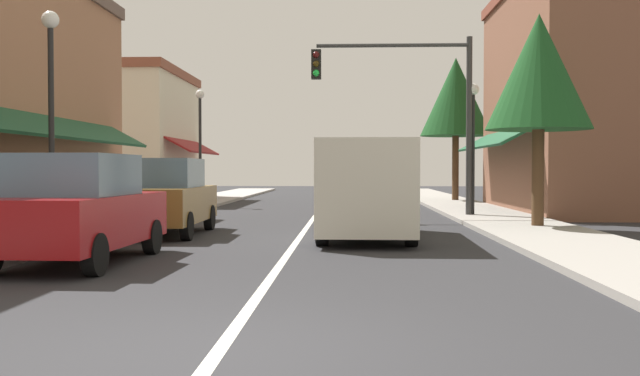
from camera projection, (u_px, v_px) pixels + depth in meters
ground_plane at (316, 215)px, 23.95m from camera, size 80.00×80.00×0.00m
sidewalk_left at (152, 213)px, 24.17m from camera, size 2.60×56.00×0.12m
sidewalk_right at (483, 214)px, 23.73m from camera, size 2.60×56.00×0.12m
lane_center_stripe at (316, 215)px, 23.95m from camera, size 0.14×52.00×0.01m
storefront_right_block at (569, 96)px, 25.49m from camera, size 5.47×10.20×8.18m
storefront_far_left at (135, 136)px, 34.21m from camera, size 5.85×8.20×6.19m
parked_car_nearest_left at (78, 209)px, 11.63m from camera, size 1.88×4.15×1.77m
parked_car_second_left at (165, 197)px, 16.75m from camera, size 1.82×4.12×1.77m
van_in_lane at (367, 186)px, 15.86m from camera, size 2.09×5.22×2.12m
traffic_signal_mast_arm at (414, 95)px, 22.22m from camera, size 4.95×0.50×5.59m
street_lamp_left_near at (51, 87)px, 15.00m from camera, size 0.36×0.36×4.81m
street_lamp_right_mid at (473, 126)px, 22.33m from camera, size 0.36×0.36×4.17m
street_lamp_left_far at (200, 128)px, 29.54m from camera, size 0.36×0.36×4.77m
tree_right_near at (539, 73)px, 17.91m from camera, size 2.61×2.61×5.39m
tree_right_far at (456, 97)px, 32.69m from camera, size 3.22×3.22×6.57m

